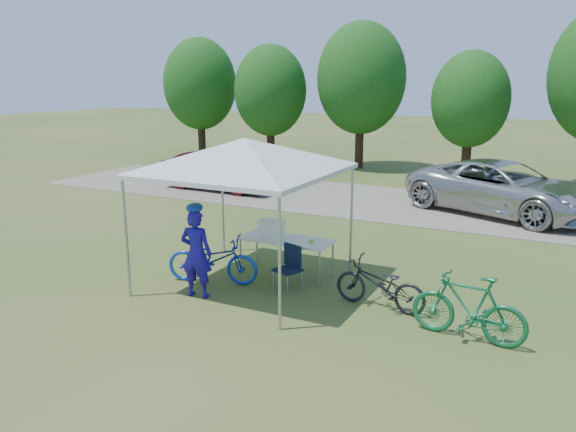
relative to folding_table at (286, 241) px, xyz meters
name	(u,v)px	position (x,y,z in m)	size (l,w,h in m)	color
ground	(247,283)	(-0.45, -0.75, -0.70)	(100.00, 100.00, 0.00)	#2D5119
gravel_strip	(380,202)	(-0.45, 7.25, -0.69)	(24.00, 5.00, 0.02)	gray
canopy	(244,142)	(-0.45, -0.75, 1.96)	(4.53, 4.53, 3.00)	#A5A5AA
treeline	(424,84)	(-0.75, 13.30, 2.84)	(24.89, 4.28, 6.30)	#382314
folding_table	(286,241)	(0.00, 0.00, 0.00)	(1.80, 0.75, 0.74)	white
folding_chair	(290,264)	(0.40, -0.64, -0.22)	(0.52, 0.55, 0.82)	black
cooler	(271,228)	(-0.33, 0.00, 0.21)	(0.46, 0.32, 0.34)	white
ice_cream_cup	(311,241)	(0.56, -0.05, 0.07)	(0.08, 0.08, 0.06)	gold
cyclist	(196,254)	(-0.89, -1.70, 0.09)	(0.57, 0.38, 1.57)	#19118D
bike_blue	(213,259)	(-1.03, -1.01, -0.24)	(0.61, 1.75, 0.92)	#153FBD
bike_green	(469,307)	(3.66, -1.29, -0.19)	(0.48, 1.69, 1.01)	#176B3D
bike_dark	(380,285)	(2.14, -0.77, -0.27)	(0.56, 1.60, 0.84)	black
minivan	(503,188)	(3.12, 7.28, 0.07)	(2.47, 5.36, 1.49)	beige
sedan	(220,170)	(-6.00, 6.66, 0.00)	(1.42, 4.08, 1.34)	#440B0F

